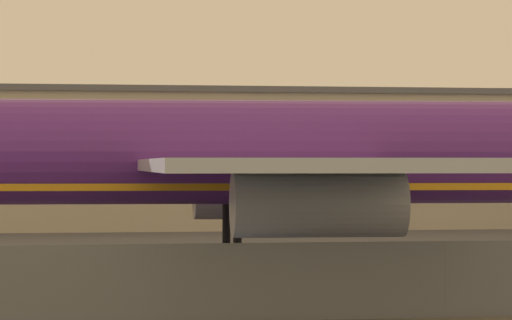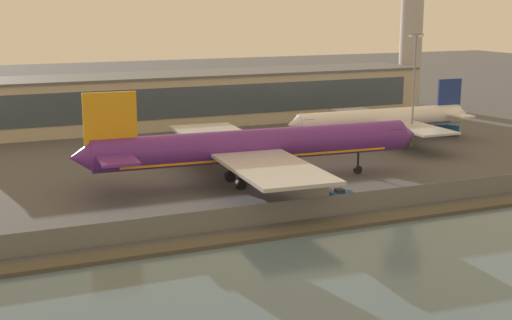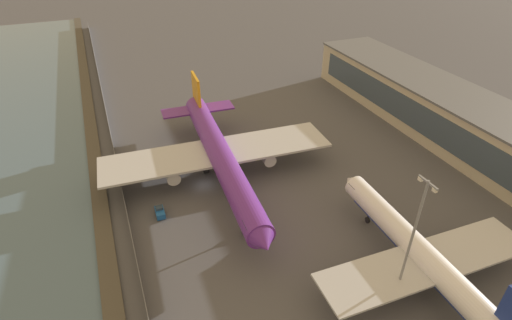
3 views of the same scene
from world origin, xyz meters
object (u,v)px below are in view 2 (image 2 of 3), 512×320
Objects in this scene: cargo_jet_purple at (251,147)px; apron_light_mast_apron_west at (414,84)px; passenger_jet_white at (384,119)px; baggage_tug at (342,196)px; control_tower at (413,0)px; ops_van at (446,129)px.

apron_light_mast_apron_west reaches higher than cargo_jet_purple.
passenger_jet_white is 9.95m from apron_light_mast_apron_west.
baggage_tug is 0.06× the size of control_tower.
baggage_tug is 0.60× the size of ops_van.
apron_light_mast_apron_west is (39.83, 14.27, 6.42)m from cargo_jet_purple.
ops_van is 19.40m from apron_light_mast_apron_west.
cargo_jet_purple is 2.58× the size of apron_light_mast_apron_west.
ops_van is at bearing 5.47° from passenger_jet_white.
cargo_jet_purple is 42.56m from passenger_jet_white.
ops_van is 52.66m from control_tower.
apron_light_mast_apron_west reaches higher than passenger_jet_white.
control_tower is at bearing 49.66° from baggage_tug.
cargo_jet_purple is 99.05m from control_tower.
ops_van is 0.24× the size of apron_light_mast_apron_west.
baggage_tug is at bearing -130.52° from passenger_jet_white.
cargo_jet_purple is 42.80m from apron_light_mast_apron_west.
cargo_jet_purple is at bearing -160.29° from apron_light_mast_apron_west.
passenger_jet_white is 7.72× the size of ops_van.
baggage_tug is at bearing -141.86° from ops_van.
passenger_jet_white is 1.89× the size of apron_light_mast_apron_west.
control_tower reaches higher than cargo_jet_purple.
ops_van reaches higher than baggage_tug.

